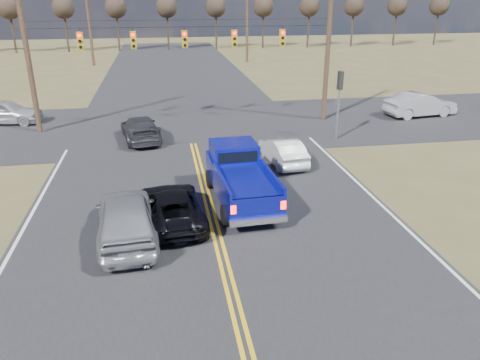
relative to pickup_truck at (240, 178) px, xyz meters
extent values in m
plane|color=brown|center=(-1.31, -6.01, -1.02)|extent=(160.00, 160.00, 0.00)
cube|color=#28282B|center=(-1.31, 3.99, -1.02)|extent=(14.00, 120.00, 0.02)
cube|color=#28282B|center=(-1.31, 11.99, -1.02)|extent=(120.00, 12.00, 0.02)
cylinder|color=#473323|center=(-10.31, 11.99, 3.98)|extent=(0.32, 0.32, 10.00)
cylinder|color=#473323|center=(7.69, 11.99, 3.98)|extent=(0.32, 0.32, 10.00)
cylinder|color=black|center=(-1.31, 11.99, 4.98)|extent=(18.00, 0.02, 0.02)
cylinder|color=black|center=(-1.31, 11.99, 5.38)|extent=(18.00, 0.02, 0.02)
cube|color=#B28C14|center=(-7.31, 11.99, 4.28)|extent=(0.34, 0.24, 1.00)
cylinder|color=#FF0C05|center=(-7.31, 11.85, 4.61)|extent=(0.20, 0.06, 0.20)
cylinder|color=black|center=(-7.31, 11.85, 4.28)|extent=(0.20, 0.06, 0.20)
cylinder|color=black|center=(-7.31, 11.85, 3.95)|extent=(0.20, 0.06, 0.20)
cube|color=black|center=(-7.31, 11.82, 4.72)|extent=(0.24, 0.14, 0.03)
cube|color=#B28C14|center=(-4.31, 11.99, 4.28)|extent=(0.34, 0.24, 1.00)
cylinder|color=#FF0C05|center=(-4.31, 11.85, 4.61)|extent=(0.20, 0.06, 0.20)
cylinder|color=black|center=(-4.31, 11.85, 4.28)|extent=(0.20, 0.06, 0.20)
cylinder|color=black|center=(-4.31, 11.85, 3.95)|extent=(0.20, 0.06, 0.20)
cube|color=black|center=(-4.31, 11.82, 4.72)|extent=(0.24, 0.14, 0.03)
cube|color=#B28C14|center=(-1.31, 11.99, 4.28)|extent=(0.34, 0.24, 1.00)
cylinder|color=#FF0C05|center=(-1.31, 11.85, 4.61)|extent=(0.20, 0.06, 0.20)
cylinder|color=black|center=(-1.31, 11.85, 4.28)|extent=(0.20, 0.06, 0.20)
cylinder|color=black|center=(-1.31, 11.85, 3.95)|extent=(0.20, 0.06, 0.20)
cube|color=black|center=(-1.31, 11.82, 4.72)|extent=(0.24, 0.14, 0.03)
cube|color=#B28C14|center=(1.69, 11.99, 4.28)|extent=(0.34, 0.24, 1.00)
cylinder|color=#FF0C05|center=(1.69, 11.85, 4.61)|extent=(0.20, 0.06, 0.20)
cylinder|color=black|center=(1.69, 11.85, 4.28)|extent=(0.20, 0.06, 0.20)
cylinder|color=black|center=(1.69, 11.85, 3.95)|extent=(0.20, 0.06, 0.20)
cube|color=black|center=(1.69, 11.82, 4.72)|extent=(0.24, 0.14, 0.03)
cube|color=#B28C14|center=(4.69, 11.99, 4.28)|extent=(0.34, 0.24, 1.00)
cylinder|color=#FF0C05|center=(4.69, 11.85, 4.61)|extent=(0.20, 0.06, 0.20)
cylinder|color=black|center=(4.69, 11.85, 4.28)|extent=(0.20, 0.06, 0.20)
cylinder|color=black|center=(4.69, 11.85, 3.95)|extent=(0.20, 0.06, 0.20)
cube|color=black|center=(4.69, 11.82, 4.72)|extent=(0.24, 0.14, 0.03)
cylinder|color=slate|center=(6.89, 7.49, 0.58)|extent=(0.12, 0.12, 3.20)
cube|color=black|center=(6.89, 7.49, 2.38)|extent=(0.24, 0.34, 1.00)
cylinder|color=#473323|center=(-10.31, 39.99, 3.98)|extent=(0.32, 0.32, 10.00)
cylinder|color=#473323|center=(7.69, 39.99, 3.98)|extent=(0.32, 0.32, 10.00)
cylinder|color=#33261C|center=(-22.31, 53.99, 1.73)|extent=(0.28, 0.28, 5.50)
sphere|color=#2D231C|center=(-22.31, 53.99, 4.88)|extent=(3.00, 3.00, 3.00)
cylinder|color=#33261C|center=(-15.31, 53.99, 1.73)|extent=(0.28, 0.28, 5.50)
sphere|color=#2D231C|center=(-15.31, 53.99, 4.88)|extent=(3.00, 3.00, 3.00)
cylinder|color=#33261C|center=(-8.31, 53.99, 1.73)|extent=(0.28, 0.28, 5.50)
sphere|color=#2D231C|center=(-8.31, 53.99, 4.88)|extent=(3.00, 3.00, 3.00)
cylinder|color=#33261C|center=(-1.31, 53.99, 1.73)|extent=(0.28, 0.28, 5.50)
sphere|color=#2D231C|center=(-1.31, 53.99, 4.88)|extent=(3.00, 3.00, 3.00)
cylinder|color=#33261C|center=(5.69, 53.99, 1.73)|extent=(0.28, 0.28, 5.50)
sphere|color=#2D231C|center=(5.69, 53.99, 4.88)|extent=(3.00, 3.00, 3.00)
cylinder|color=#33261C|center=(12.69, 53.99, 1.73)|extent=(0.28, 0.28, 5.50)
sphere|color=#2D231C|center=(12.69, 53.99, 4.88)|extent=(3.00, 3.00, 3.00)
cylinder|color=#33261C|center=(19.69, 53.99, 1.73)|extent=(0.28, 0.28, 5.50)
sphere|color=#2D231C|center=(19.69, 53.99, 4.88)|extent=(3.00, 3.00, 3.00)
cylinder|color=#33261C|center=(26.69, 53.99, 1.73)|extent=(0.28, 0.28, 5.50)
sphere|color=#2D231C|center=(26.69, 53.99, 4.88)|extent=(3.00, 3.00, 3.00)
cylinder|color=#33261C|center=(33.69, 53.99, 1.73)|extent=(0.28, 0.28, 5.50)
sphere|color=#2D231C|center=(33.69, 53.99, 4.88)|extent=(3.00, 3.00, 3.00)
cylinder|color=#33261C|center=(40.69, 53.99, 1.73)|extent=(0.28, 0.28, 5.50)
sphere|color=#2D231C|center=(40.69, 53.99, 4.88)|extent=(3.00, 3.00, 3.00)
cylinder|color=black|center=(-0.86, -2.05, -0.61)|extent=(0.36, 0.82, 0.81)
cylinder|color=black|center=(1.05, -1.96, -0.61)|extent=(0.36, 0.82, 0.81)
cylinder|color=black|center=(-1.03, 1.58, -0.61)|extent=(0.36, 0.82, 0.81)
cylinder|color=black|center=(0.88, 1.67, -0.61)|extent=(0.36, 0.82, 0.81)
cube|color=#0F17AB|center=(0.01, -0.19, -0.11)|extent=(2.27, 5.54, 1.01)
cube|color=#0F17AB|center=(-0.06, 1.27, 0.72)|extent=(1.95, 1.80, 0.73)
cube|color=black|center=(-0.02, 0.44, 0.72)|extent=(1.62, 0.14, 0.45)
cube|color=#0F17AB|center=(-0.90, -1.29, 0.50)|extent=(0.26, 3.33, 0.20)
cube|color=#0F17AB|center=(1.02, -1.20, 0.50)|extent=(0.26, 3.33, 0.20)
cube|color=#0F17AB|center=(0.13, -2.89, 0.09)|extent=(2.02, 0.17, 0.61)
cube|color=silver|center=(0.14, -2.96, -0.46)|extent=(2.08, 0.28, 0.22)
cube|color=#FF0C05|center=(-0.75, -2.97, 0.04)|extent=(0.18, 0.07, 0.30)
cube|color=#FF0C05|center=(1.02, -2.89, 0.04)|extent=(0.18, 0.07, 0.30)
imported|color=gray|center=(-4.35, -2.48, -0.18)|extent=(2.34, 5.04, 1.67)
imported|color=black|center=(-2.80, -1.43, -0.39)|extent=(2.46, 4.71, 1.27)
imported|color=silver|center=(2.84, 4.12, -0.38)|extent=(1.73, 4.02, 1.29)
imported|color=#38383D|center=(-4.20, 9.29, -0.34)|extent=(2.62, 4.93, 1.36)
imported|color=#BCBCBC|center=(-12.88, 14.45, -0.24)|extent=(2.52, 4.79, 1.55)
imported|color=#AEB0B6|center=(14.45, 11.72, -0.21)|extent=(2.33, 5.07, 1.61)
camera|label=1|loc=(-2.95, -17.16, 6.94)|focal=35.00mm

